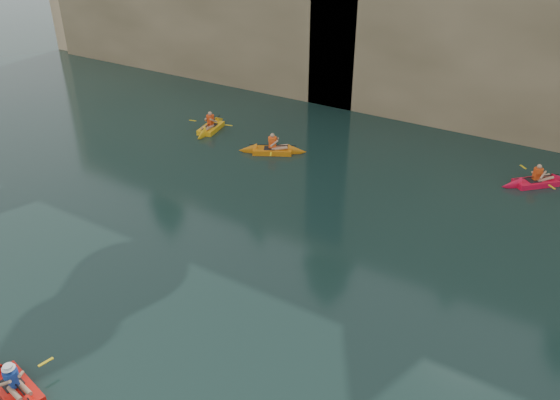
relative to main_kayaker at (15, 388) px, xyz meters
The scene contains 8 objects.
ground 5.66m from the main_kayaker, 30.62° to the left, with size 160.00×160.00×0.00m, color black.
cliff_slab_center 26.97m from the main_kayaker, 74.91° to the left, with size 24.00×2.40×11.40m, color #9B845E.
sea_cave_west 28.15m from the main_kayaker, 117.87° to the left, with size 4.50×1.00×4.00m, color black.
sea_cave_center 24.89m from the main_kayaker, 87.99° to the left, with size 3.50×1.00×3.20m, color black.
main_kayaker is the anchor object (origin of this frame).
kayaker_orange 16.67m from the main_kayaker, 99.38° to the left, with size 3.42×2.37×1.32m.
kayaker_red_far 21.88m from the main_kayaker, 65.09° to the left, with size 2.96×2.97×1.26m.
kayaker_yellow 18.70m from the main_kayaker, 113.01° to the left, with size 2.58×3.38×1.35m.
Camera 1 is at (6.33, -7.66, 11.32)m, focal length 35.00 mm.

